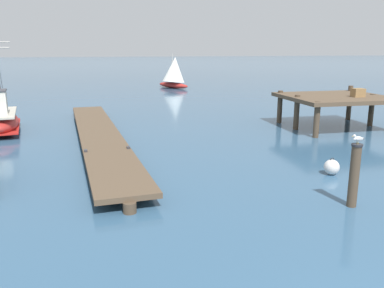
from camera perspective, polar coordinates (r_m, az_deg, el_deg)
name	(u,v)px	position (r m, az deg, el deg)	size (l,w,h in m)	color
floating_dock	(99,134)	(18.83, -13.10, 1.36)	(3.01, 17.41, 0.53)	brown
fishing_boat_1	(1,119)	(22.56, -25.60, 3.18)	(2.25, 6.10, 5.91)	#AD2823
pier_platform	(336,99)	(22.89, 19.90, 6.01)	(5.38, 4.91, 2.18)	brown
mooring_piling	(354,174)	(11.62, 22.14, -4.03)	(0.30, 0.30, 1.76)	#4C3D2D
perched_seagull	(358,138)	(11.38, 22.60, 0.73)	(0.38, 0.15, 0.26)	gold
mooring_buoy	(332,167)	(14.46, 19.30, -3.13)	(0.53, 0.53, 0.60)	silver
distant_sailboat	(174,72)	(43.47, -2.56, 10.19)	(3.42, 4.74, 3.67)	#AD2823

